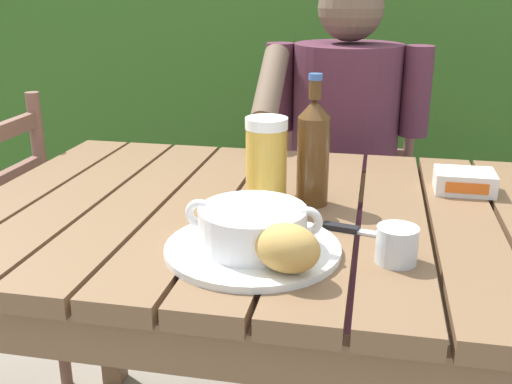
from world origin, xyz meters
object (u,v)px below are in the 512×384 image
Objects in this scene: serving_plate at (253,249)px; bread_roll at (287,248)px; person_eating at (342,147)px; beer_bottle at (313,151)px; soup_bowl at (253,226)px; beer_glass at (266,163)px; butter_tub at (464,181)px; table_knife at (357,231)px; chair_near_diner at (343,204)px; water_glass_small at (397,245)px.

serving_plate is 2.41× the size of bread_roll.
person_eating is 0.65m from beer_bottle.
serving_plate is 1.12× the size of beer_bottle.
beer_glass reaches higher than soup_bowl.
person_eating is 0.58m from butter_tub.
chair_near_diner is at bearing 94.08° from table_knife.
chair_near_diner is at bearing 82.47° from beer_glass.
chair_near_diner is 0.93m from beer_bottle.
table_knife is (0.10, 0.20, -0.05)m from bread_roll.
bread_roll is 0.46× the size of beer_bottle.
beer_bottle is at bearing 74.43° from serving_plate.
person_eating is 0.89m from water_glass_small.
person_eating is 5.41× the size of soup_bowl.
bread_roll is at bearing -116.19° from table_knife.
person_eating is 0.69m from beer_glass.
butter_tub is at bearing -67.81° from chair_near_diner.
chair_near_diner is 4.26× the size of soup_bowl.
soup_bowl is 1.89× the size of bread_roll.
water_glass_small reaches higher than serving_plate.
table_knife is (0.18, -0.10, -0.09)m from beer_glass.
beer_bottle is (-0.03, -0.83, 0.41)m from chair_near_diner.
chair_near_diner is 1.14m from soup_bowl.
bread_roll reaches higher than water_glass_small.
water_glass_small is at bearing 28.52° from bread_roll.
bread_roll is (-0.03, -1.16, 0.35)m from chair_near_diner.
beer_bottle is (0.09, 0.04, 0.02)m from beer_glass.
water_glass_small is 0.13m from table_knife.
butter_tub reaches higher than table_knife.
person_eating reaches higher than water_glass_small.
serving_plate is (-0.09, -0.88, 0.05)m from person_eating.
table_knife is at bearing -28.28° from beer_glass.
person_eating reaches higher than beer_glass.
beer_bottle reaches higher than water_glass_small.
beer_bottle is (0.07, 0.25, 0.06)m from soup_bowl.
beer_glass is 0.23m from table_knife.
beer_bottle reaches higher than chair_near_diner.
chair_near_diner reaches higher than soup_bowl.
water_glass_small is 0.54× the size of butter_tub.
beer_glass is at bearing -157.76° from beer_bottle.
beer_bottle reaches higher than butter_tub.
beer_glass is at bearing -156.41° from butter_tub.
bread_roll is 0.99× the size of butter_tub.
beer_glass is (-0.02, 0.21, 0.04)m from soup_bowl.
table_knife is (0.17, 0.12, -0.04)m from soup_bowl.
person_eating reaches higher than soup_bowl.
beer_glass is at bearing 106.41° from bread_roll.
beer_glass is at bearing 94.77° from soup_bowl.
bread_roll is 0.34m from beer_bottle.
soup_bowl is 0.11m from bread_roll.
serving_plate is 0.04m from soup_bowl.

